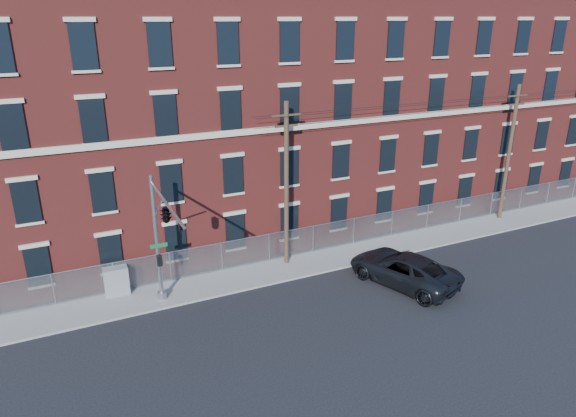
# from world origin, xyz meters

# --- Properties ---
(ground) EXTENTS (140.00, 140.00, 0.00)m
(ground) POSITION_xyz_m (0.00, 0.00, 0.00)
(ground) COLOR black
(ground) RESTS_ON ground
(sidewalk) EXTENTS (65.00, 3.00, 0.12)m
(sidewalk) POSITION_xyz_m (12.00, 5.00, 0.06)
(sidewalk) COLOR gray
(sidewalk) RESTS_ON ground
(mill_building) EXTENTS (55.30, 14.32, 16.30)m
(mill_building) POSITION_xyz_m (12.00, 13.93, 8.15)
(mill_building) COLOR maroon
(mill_building) RESTS_ON ground
(chain_link_fence) EXTENTS (59.06, 0.06, 1.85)m
(chain_link_fence) POSITION_xyz_m (12.00, 6.30, 1.06)
(chain_link_fence) COLOR #A5A8AD
(chain_link_fence) RESTS_ON ground
(traffic_signal_mast) EXTENTS (0.90, 6.75, 7.00)m
(traffic_signal_mast) POSITION_xyz_m (-6.00, 2.18, 5.39)
(traffic_signal_mast) COLOR #9EA0A5
(traffic_signal_mast) RESTS_ON ground
(utility_pole_near) EXTENTS (1.80, 0.28, 10.00)m
(utility_pole_near) POSITION_xyz_m (2.00, 5.60, 5.34)
(utility_pole_near) COLOR #402E20
(utility_pole_near) RESTS_ON ground
(utility_pole_mid) EXTENTS (1.80, 0.28, 10.00)m
(utility_pole_mid) POSITION_xyz_m (20.00, 5.60, 5.34)
(utility_pole_mid) COLOR #402E20
(utility_pole_mid) RESTS_ON ground
(overhead_wires) EXTENTS (40.00, 0.62, 0.62)m
(overhead_wires) POSITION_xyz_m (20.00, 5.60, 9.12)
(overhead_wires) COLOR black
(overhead_wires) RESTS_ON ground
(pickup_truck) EXTENTS (4.97, 7.14, 1.81)m
(pickup_truck) POSITION_xyz_m (7.05, 0.50, 0.91)
(pickup_truck) COLOR black
(pickup_truck) RESTS_ON ground
(utility_cabinet) EXTENTS (1.31, 0.68, 1.62)m
(utility_cabinet) POSITION_xyz_m (-8.13, 6.00, 0.93)
(utility_cabinet) COLOR slate
(utility_cabinet) RESTS_ON sidewalk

